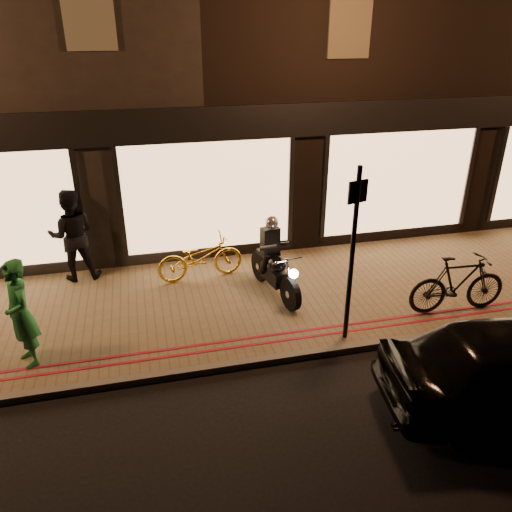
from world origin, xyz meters
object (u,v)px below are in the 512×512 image
at_px(motorcycle, 274,265).
at_px(person_green, 20,314).
at_px(bicycle_gold, 200,257).
at_px(sign_post, 353,248).

height_order(motorcycle, person_green, person_green).
xyz_separation_m(bicycle_gold, person_green, (-3.03, -2.24, 0.41)).
xyz_separation_m(sign_post, person_green, (-5.14, 0.52, -0.79)).
relative_size(motorcycle, person_green, 1.08).
relative_size(bicycle_gold, person_green, 1.01).
bearing_deg(bicycle_gold, motorcycle, -133.24).
height_order(sign_post, bicycle_gold, sign_post).
bearing_deg(person_green, motorcycle, 78.42).
bearing_deg(motorcycle, sign_post, -77.96).
height_order(motorcycle, bicycle_gold, motorcycle).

